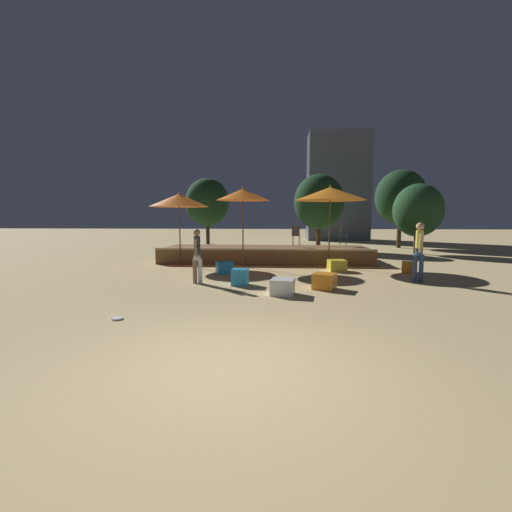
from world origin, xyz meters
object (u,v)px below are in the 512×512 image
at_px(cube_seat_3, 408,267).
at_px(cube_seat_5, 324,281).
at_px(background_tree_2, 207,203).
at_px(background_tree_3, 401,197).
at_px(cube_seat_1, 283,287).
at_px(background_tree_1, 418,210).
at_px(frisbee_disc, 117,318).
at_px(person_0, 197,255).
at_px(bistro_chair_0, 342,233).
at_px(patio_umbrella_1, 330,194).
at_px(cube_seat_2, 240,277).
at_px(bistro_chair_1, 296,234).
at_px(patio_umbrella_2, 179,200).
at_px(person_1, 419,249).
at_px(patio_umbrella_0, 243,195).
at_px(background_tree_0, 319,202).
at_px(cube_seat_4, 337,266).
at_px(cube_seat_0, 225,267).

distance_m(cube_seat_3, cube_seat_5, 4.63).
height_order(background_tree_2, background_tree_3, background_tree_3).
xyz_separation_m(cube_seat_1, background_tree_1, (7.41, 10.72, 2.20)).
distance_m(cube_seat_1, frisbee_disc, 4.06).
distance_m(person_0, bistro_chair_0, 8.41).
bearing_deg(patio_umbrella_1, cube_seat_2, -126.99).
bearing_deg(bistro_chair_1, patio_umbrella_2, 33.91).
height_order(cube_seat_1, person_1, person_1).
xyz_separation_m(patio_umbrella_1, person_1, (2.27, -3.31, -1.92)).
xyz_separation_m(person_1, bistro_chair_0, (-1.36, 5.74, 0.24)).
height_order(person_1, background_tree_1, background_tree_1).
bearing_deg(person_0, bistro_chair_0, -130.71).
distance_m(person_1, background_tree_1, 9.34).
relative_size(patio_umbrella_0, background_tree_1, 0.83).
relative_size(cube_seat_2, bistro_chair_1, 0.55).
bearing_deg(bistro_chair_0, background_tree_3, -13.26).
bearing_deg(frisbee_disc, background_tree_2, 97.05).
bearing_deg(cube_seat_3, background_tree_0, 105.32).
bearing_deg(patio_umbrella_0, cube_seat_2, -84.96).
xyz_separation_m(patio_umbrella_0, cube_seat_3, (6.16, -1.00, -2.70)).
xyz_separation_m(patio_umbrella_1, patio_umbrella_2, (-6.18, -0.09, -0.24)).
distance_m(cube_seat_2, cube_seat_3, 6.44).
relative_size(patio_umbrella_0, patio_umbrella_1, 0.97).
bearing_deg(cube_seat_5, cube_seat_4, 75.24).
bearing_deg(bistro_chair_0, cube_seat_3, -133.50).
relative_size(cube_seat_1, cube_seat_2, 1.35).
height_order(patio_umbrella_2, cube_seat_3, patio_umbrella_2).
xyz_separation_m(cube_seat_1, bistro_chair_0, (2.82, 7.80, 1.06)).
height_order(patio_umbrella_2, background_tree_3, background_tree_3).
relative_size(person_0, bistro_chair_1, 1.83).
distance_m(frisbee_disc, background_tree_1, 17.09).
distance_m(patio_umbrella_0, person_0, 4.22).
bearing_deg(cube_seat_2, person_1, 9.25).
distance_m(patio_umbrella_0, cube_seat_1, 5.84).
relative_size(cube_seat_1, cube_seat_3, 1.17).
relative_size(person_0, frisbee_disc, 7.20).
distance_m(person_0, bistro_chair_1, 6.59).
xyz_separation_m(cube_seat_1, person_1, (4.18, 2.06, 0.82)).
distance_m(patio_umbrella_1, cube_seat_4, 3.02).
distance_m(cube_seat_0, bistro_chair_0, 6.71).
bearing_deg(person_0, cube_seat_2, 171.43).
xyz_separation_m(bistro_chair_1, background_tree_3, (7.22, 7.78, 2.10)).
xyz_separation_m(cube_seat_4, background_tree_2, (-7.71, 13.11, 2.96)).
bearing_deg(bistro_chair_0, cube_seat_1, -177.74).
xyz_separation_m(patio_umbrella_0, cube_seat_2, (0.33, -3.76, -2.65)).
bearing_deg(cube_seat_3, person_1, -101.87).
bearing_deg(cube_seat_3, background_tree_2, 127.65).
relative_size(person_1, bistro_chair_1, 2.05).
xyz_separation_m(bistro_chair_0, background_tree_3, (5.03, 7.08, 2.10)).
relative_size(background_tree_1, background_tree_3, 0.74).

